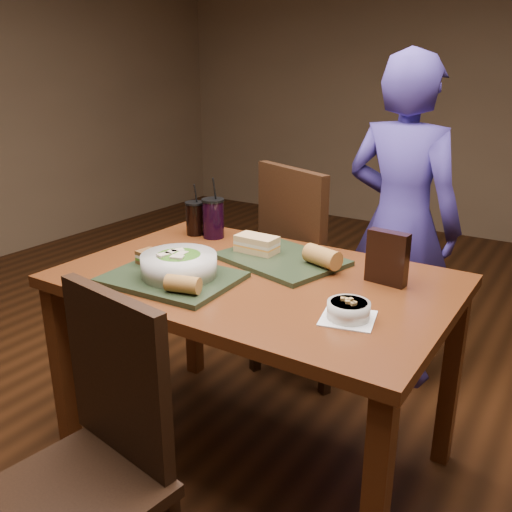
# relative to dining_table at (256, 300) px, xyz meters

# --- Properties ---
(ground) EXTENTS (6.00, 6.00, 0.00)m
(ground) POSITION_rel_dining_table_xyz_m (0.00, 0.00, -0.66)
(ground) COLOR #381C0B
(ground) RESTS_ON ground
(dining_table) EXTENTS (1.30, 0.85, 0.75)m
(dining_table) POSITION_rel_dining_table_xyz_m (0.00, 0.00, 0.00)
(dining_table) COLOR #592B11
(dining_table) RESTS_ON ground
(chair_near) EXTENTS (0.44, 0.44, 0.90)m
(chair_near) POSITION_rel_dining_table_xyz_m (-0.03, -0.71, -0.16)
(chair_near) COLOR black
(chair_near) RESTS_ON ground
(chair_far) EXTENTS (0.59, 0.61, 1.03)m
(chair_far) POSITION_rel_dining_table_xyz_m (-0.16, 0.64, -0.09)
(chair_far) COLOR black
(chair_far) RESTS_ON ground
(diner) EXTENTS (0.59, 0.43, 1.50)m
(diner) POSITION_rel_dining_table_xyz_m (0.20, 0.89, 0.09)
(diner) COLOR #3C2F82
(diner) RESTS_ON ground
(tray_near) EXTENTS (0.44, 0.34, 0.02)m
(tray_near) POSITION_rel_dining_table_xyz_m (-0.21, -0.19, 0.10)
(tray_near) COLOR black
(tray_near) RESTS_ON dining_table
(tray_far) EXTENTS (0.49, 0.41, 0.02)m
(tray_far) POSITION_rel_dining_table_xyz_m (0.00, 0.17, 0.10)
(tray_far) COLOR black
(tray_far) RESTS_ON dining_table
(salad_bowl) EXTENTS (0.25, 0.25, 0.08)m
(salad_bowl) POSITION_rel_dining_table_xyz_m (-0.19, -0.18, 0.15)
(salad_bowl) COLOR silver
(salad_bowl) RESTS_ON tray_near
(soup_bowl) EXTENTS (0.18, 0.18, 0.06)m
(soup_bowl) POSITION_rel_dining_table_xyz_m (0.40, -0.15, 0.12)
(soup_bowl) COLOR white
(soup_bowl) RESTS_ON dining_table
(sandwich_near) EXTENTS (0.11, 0.08, 0.05)m
(sandwich_near) POSITION_rel_dining_table_xyz_m (-0.34, -0.14, 0.13)
(sandwich_near) COLOR #593819
(sandwich_near) RESTS_ON tray_near
(sandwich_far) EXTENTS (0.16, 0.09, 0.06)m
(sandwich_far) POSITION_rel_dining_table_xyz_m (-0.11, 0.17, 0.14)
(sandwich_far) COLOR tan
(sandwich_far) RESTS_ON tray_far
(baguette_near) EXTENTS (0.12, 0.08, 0.05)m
(baguette_near) POSITION_rel_dining_table_xyz_m (-0.08, -0.28, 0.14)
(baguette_near) COLOR #AD7533
(baguette_near) RESTS_ON tray_near
(baguette_far) EXTENTS (0.15, 0.10, 0.07)m
(baguette_far) POSITION_rel_dining_table_xyz_m (0.17, 0.16, 0.14)
(baguette_far) COLOR #AD7533
(baguette_far) RESTS_ON tray_far
(cup_cola) EXTENTS (0.08, 0.08, 0.22)m
(cup_cola) POSITION_rel_dining_table_xyz_m (-0.48, 0.27, 0.16)
(cup_cola) COLOR black
(cup_cola) RESTS_ON dining_table
(cup_berry) EXTENTS (0.09, 0.09, 0.25)m
(cup_berry) POSITION_rel_dining_table_xyz_m (-0.39, 0.28, 0.17)
(cup_berry) COLOR black
(cup_berry) RESTS_ON dining_table
(chip_bag) EXTENTS (0.14, 0.06, 0.18)m
(chip_bag) POSITION_rel_dining_table_xyz_m (0.40, 0.17, 0.18)
(chip_bag) COLOR black
(chip_bag) RESTS_ON dining_table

